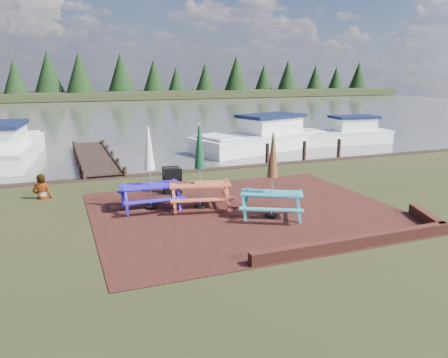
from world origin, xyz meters
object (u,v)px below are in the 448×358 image
picnic_table_teal (272,189)px  picnic_table_blue (150,181)px  boat_jetty (6,149)px  picnic_table_red (200,180)px  jetty (95,157)px  person (40,174)px  boat_far (345,134)px  chalkboard (172,181)px  boat_near (261,139)px

picnic_table_teal → picnic_table_blue: bearing=174.0°
picnic_table_blue → boat_jetty: 11.95m
picnic_table_red → jetty: bearing=116.6°
picnic_table_red → jetty: picnic_table_red is taller
picnic_table_teal → boat_jetty: picnic_table_teal is taller
jetty → person: 7.00m
picnic_table_red → picnic_table_teal: bearing=-31.3°
boat_jetty → boat_far: (19.28, -1.13, -0.10)m
picnic_table_red → boat_jetty: bearing=132.1°
jetty → picnic_table_blue: bearing=-84.4°
chalkboard → boat_jetty: bearing=128.5°
jetty → picnic_table_red: bearing=-76.2°
picnic_table_red → person: (-4.61, 2.87, -0.06)m
chalkboard → person: size_ratio=0.56×
picnic_table_teal → chalkboard: 4.04m
picnic_table_teal → picnic_table_red: bearing=163.8°
boat_near → picnic_table_blue: bearing=120.7°
picnic_table_teal → boat_far: (11.26, 11.83, -0.50)m
picnic_table_blue → boat_jetty: bearing=114.9°
boat_jetty → boat_far: 19.32m
jetty → picnic_table_teal: bearing=-70.2°
boat_jetty → boat_far: bearing=3.1°
boat_near → boat_far: size_ratio=1.39×
chalkboard → boat_far: (13.32, 8.38, -0.13)m
picnic_table_red → picnic_table_blue: bearing=174.5°
picnic_table_teal → chalkboard: bearing=148.8°
boat_near → jetty: bearing=75.7°
chalkboard → boat_jetty: (-5.96, 9.51, -0.04)m
picnic_table_teal → picnic_table_blue: 3.74m
picnic_table_red → boat_jetty: size_ratio=0.33×
picnic_table_blue → person: size_ratio=1.50×
boat_jetty → person: size_ratio=4.64×
picnic_table_blue → boat_jetty: size_ratio=0.32×
picnic_table_teal → boat_jetty: (-8.03, 12.96, -0.40)m
chalkboard → boat_jetty: 11.22m
person → boat_far: bearing=-144.3°
picnic_table_teal → jetty: 11.76m
chalkboard → picnic_table_blue: bearing=-120.7°
picnic_table_red → boat_near: bearing=67.9°
boat_jetty → boat_far: boat_jetty is taller
boat_far → picnic_table_blue: bearing=129.1°
jetty → boat_far: size_ratio=1.47×
picnic_table_blue → boat_jetty: (-4.93, 10.88, -0.43)m
picnic_table_blue → boat_far: 17.36m
jetty → person: person is taller
picnic_table_blue → person: picnic_table_blue is taller
picnic_table_teal → picnic_table_blue: picnic_table_blue is taller
boat_far → picnic_table_teal: bearing=141.3°
picnic_table_red → boat_near: (6.97, 10.00, -0.46)m
boat_jetty → boat_near: bearing=0.7°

